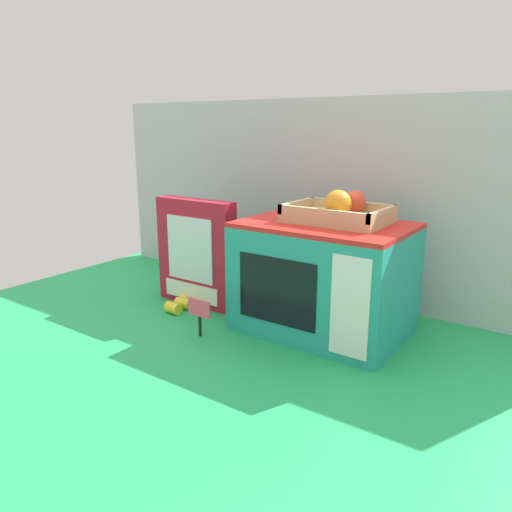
% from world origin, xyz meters
% --- Properties ---
extents(ground_plane, '(1.70, 1.70, 0.00)m').
position_xyz_m(ground_plane, '(0.00, 0.00, 0.00)').
color(ground_plane, '#219E54').
rests_on(ground_plane, ground).
extents(display_back_panel, '(1.61, 0.03, 0.60)m').
position_xyz_m(display_back_panel, '(0.00, 0.27, 0.30)').
color(display_back_panel, '#B7BABF').
rests_on(display_back_panel, ground).
extents(toy_microwave, '(0.42, 0.30, 0.29)m').
position_xyz_m(toy_microwave, '(0.17, 0.00, 0.14)').
color(toy_microwave, teal).
rests_on(toy_microwave, ground).
extents(food_groups_crate, '(0.25, 0.17, 0.09)m').
position_xyz_m(food_groups_crate, '(0.20, 0.02, 0.31)').
color(food_groups_crate, tan).
rests_on(food_groups_crate, toy_microwave).
extents(cookie_set_box, '(0.27, 0.06, 0.32)m').
position_xyz_m(cookie_set_box, '(-0.24, -0.04, 0.16)').
color(cookie_set_box, '#B2192D').
rests_on(cookie_set_box, ground).
extents(price_sign, '(0.07, 0.01, 0.10)m').
position_xyz_m(price_sign, '(-0.07, -0.22, 0.07)').
color(price_sign, black).
rests_on(price_sign, ground).
extents(loose_toy_banana, '(0.07, 0.13, 0.03)m').
position_xyz_m(loose_toy_banana, '(-0.25, -0.10, 0.02)').
color(loose_toy_banana, yellow).
rests_on(loose_toy_banana, ground).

